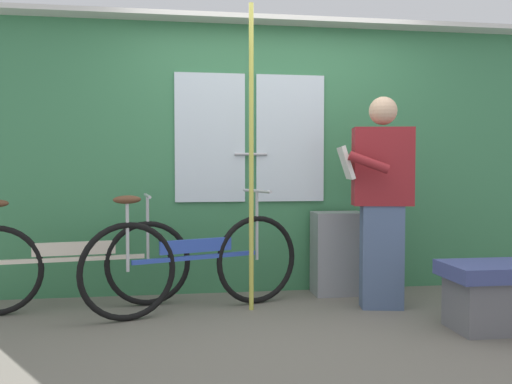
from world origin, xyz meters
The scene contains 8 objects.
ground_plane centered at (0.00, 0.00, -0.02)m, with size 6.39×3.82×0.04m, color #666056.
train_door_wall centered at (-0.01, 1.10, 1.23)m, with size 5.39×0.28×2.36m.
bicycle_near_door centered at (-0.70, 0.48, 0.38)m, with size 1.65×0.71×0.91m.
bicycle_leaning_behind centered at (-1.61, 0.65, 0.36)m, with size 1.75×0.44×0.88m.
passenger_reading_newspaper centered at (0.72, 0.39, 0.86)m, with size 0.60×0.52×1.63m.
trash_bin_by_wall centered at (0.54, 0.89, 0.35)m, with size 0.43×0.28×0.71m, color gray.
handrail_pole centered at (-0.27, 0.48, 1.16)m, with size 0.04×0.04×2.32m, color #C6C14C.
bench_seat_corner centered at (1.29, -0.26, 0.24)m, with size 0.70×0.44×0.45m.
Camera 1 is at (-0.81, -3.51, 1.08)m, focal length 37.24 mm.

